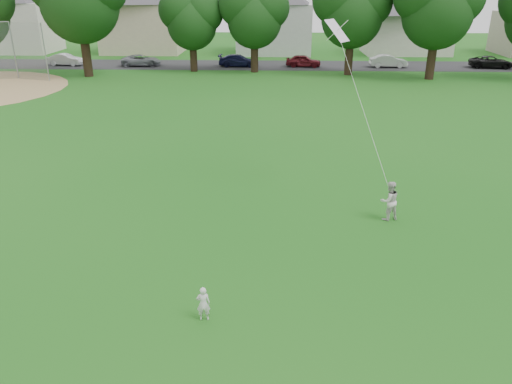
{
  "coord_description": "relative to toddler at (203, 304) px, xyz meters",
  "views": [
    {
      "loc": [
        0.25,
        -11.53,
        7.98
      ],
      "look_at": [
        -0.26,
        2.0,
        2.3
      ],
      "focal_mm": 35.0,
      "sensor_mm": 36.0,
      "label": 1
    }
  ],
  "objects": [
    {
      "name": "tree_row",
      "position": [
        2.59,
        36.48,
        5.77
      ],
      "size": [
        81.22,
        8.98,
        11.21
      ],
      "color": "black",
      "rests_on": "ground"
    },
    {
      "name": "older_boy",
      "position": [
        5.92,
        6.12,
        0.26
      ],
      "size": [
        0.86,
        0.77,
        1.48
      ],
      "primitive_type": "imported",
      "rotation": [
        0.0,
        0.0,
        3.48
      ],
      "color": "silver",
      "rests_on": "ground"
    },
    {
      "name": "toddler",
      "position": [
        0.0,
        0.0,
        0.0
      ],
      "size": [
        0.38,
        0.27,
        0.96
      ],
      "primitive_type": "imported",
      "rotation": [
        0.0,
        0.0,
        3.27
      ],
      "color": "silver",
      "rests_on": "ground"
    },
    {
      "name": "ground",
      "position": [
        1.49,
        1.03,
        -0.48
      ],
      "size": [
        160.0,
        160.0,
        0.0
      ],
      "primitive_type": "plane",
      "color": "#165914",
      "rests_on": "ground"
    },
    {
      "name": "kite",
      "position": [
        4.97,
        7.63,
        3.22
      ],
      "size": [
        1.53,
        2.16,
        6.37
      ],
      "color": "white",
      "rests_on": "ground"
    },
    {
      "name": "parked_cars",
      "position": [
        -1.48,
        42.03,
        0.12
      ],
      "size": [
        57.15,
        2.43,
        1.25
      ],
      "color": "black",
      "rests_on": "ground"
    },
    {
      "name": "house_row",
      "position": [
        0.15,
        53.03,
        4.62
      ],
      "size": [
        77.54,
        14.25,
        10.62
      ],
      "color": "silver",
      "rests_on": "ground"
    },
    {
      "name": "street",
      "position": [
        1.49,
        43.03,
        -0.48
      ],
      "size": [
        90.0,
        7.0,
        0.01
      ],
      "primitive_type": "cube",
      "color": "#2D2D30",
      "rests_on": "ground"
    }
  ]
}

